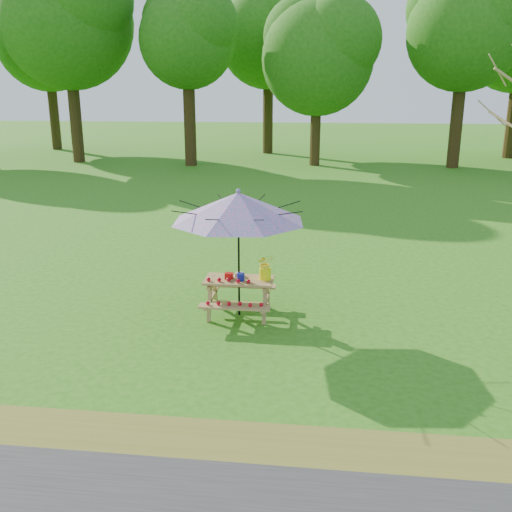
# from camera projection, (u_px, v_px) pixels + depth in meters

# --- Properties ---
(picnic_table) EXTENTS (1.20, 1.32, 0.67)m
(picnic_table) POSITION_uv_depth(u_px,v_px,m) (239.00, 297.00, 10.04)
(picnic_table) COLOR #9E7F47
(picnic_table) RESTS_ON ground
(patio_umbrella) EXTENTS (2.90, 2.90, 2.26)m
(patio_umbrella) POSITION_uv_depth(u_px,v_px,m) (238.00, 207.00, 9.59)
(patio_umbrella) COLOR black
(patio_umbrella) RESTS_ON ground
(produce_bins) EXTENTS (0.36, 0.35, 0.13)m
(produce_bins) POSITION_uv_depth(u_px,v_px,m) (237.00, 276.00, 9.95)
(produce_bins) COLOR red
(produce_bins) RESTS_ON picnic_table
(tomatoes_row) EXTENTS (0.77, 0.13, 0.07)m
(tomatoes_row) POSITION_uv_depth(u_px,v_px,m) (229.00, 280.00, 9.79)
(tomatoes_row) COLOR red
(tomatoes_row) RESTS_ON picnic_table
(flower_bucket) EXTENTS (0.35, 0.33, 0.45)m
(flower_bucket) POSITION_uv_depth(u_px,v_px,m) (265.00, 266.00, 9.87)
(flower_bucket) COLOR #FEFF0D
(flower_bucket) RESTS_ON picnic_table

